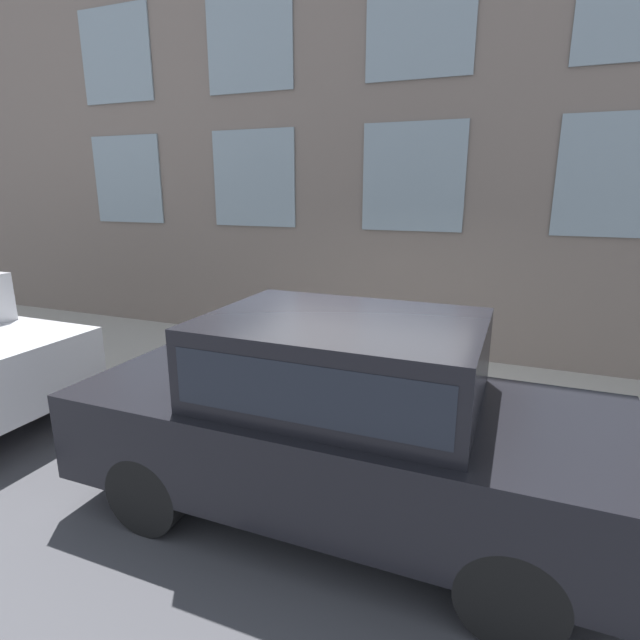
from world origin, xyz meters
name	(u,v)px	position (x,y,z in m)	size (l,w,h in m)	color
ground_plane	(342,444)	(0.00, 0.00, 0.00)	(80.00, 80.00, 0.00)	#47474C
sidewalk	(380,389)	(1.56, 0.00, 0.06)	(3.12, 60.00, 0.12)	#B2ADA3
fire_hydrant	(349,381)	(0.53, 0.10, 0.55)	(0.28, 0.40, 0.83)	#2D7260
person	(292,336)	(0.72, 0.94, 0.96)	(0.34, 0.22, 1.40)	#998466
parked_car_charcoal_near	(342,412)	(-1.15, -0.39, 0.97)	(1.82, 4.54, 1.78)	black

